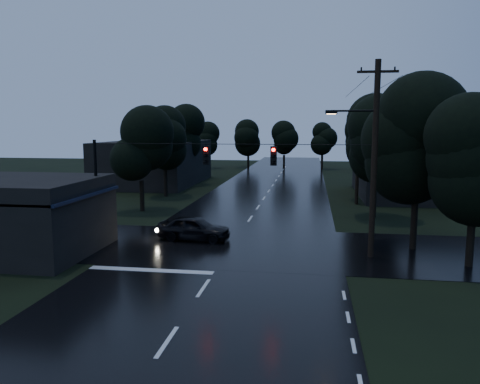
# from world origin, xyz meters

# --- Properties ---
(ground) EXTENTS (160.00, 160.00, 0.00)m
(ground) POSITION_xyz_m (0.00, 0.00, 0.00)
(ground) COLOR black
(ground) RESTS_ON ground
(main_road) EXTENTS (12.00, 120.00, 0.02)m
(main_road) POSITION_xyz_m (0.00, 30.00, 0.00)
(main_road) COLOR black
(main_road) RESTS_ON ground
(cross_street) EXTENTS (60.00, 9.00, 0.02)m
(cross_street) POSITION_xyz_m (0.00, 12.00, 0.00)
(cross_street) COLOR black
(cross_street) RESTS_ON ground
(building_far_right) EXTENTS (10.00, 14.00, 4.40)m
(building_far_right) POSITION_xyz_m (14.00, 34.00, 2.20)
(building_far_right) COLOR black
(building_far_right) RESTS_ON ground
(building_far_left) EXTENTS (10.00, 16.00, 5.00)m
(building_far_left) POSITION_xyz_m (-14.00, 40.00, 2.50)
(building_far_left) COLOR black
(building_far_left) RESTS_ON ground
(utility_pole_main) EXTENTS (3.50, 0.30, 10.00)m
(utility_pole_main) POSITION_xyz_m (7.41, 11.00, 5.26)
(utility_pole_main) COLOR black
(utility_pole_main) RESTS_ON ground
(utility_pole_far) EXTENTS (2.00, 0.30, 7.50)m
(utility_pole_far) POSITION_xyz_m (8.30, 28.00, 3.88)
(utility_pole_far) COLOR black
(utility_pole_far) RESTS_ON ground
(anchor_pole_left) EXTENTS (0.18, 0.18, 6.00)m
(anchor_pole_left) POSITION_xyz_m (-7.50, 11.00, 3.00)
(anchor_pole_left) COLOR black
(anchor_pole_left) RESTS_ON ground
(span_signals) EXTENTS (15.00, 0.37, 1.12)m
(span_signals) POSITION_xyz_m (0.56, 10.99, 5.24)
(span_signals) COLOR black
(span_signals) RESTS_ON ground
(tree_corner_near) EXTENTS (4.48, 4.48, 9.44)m
(tree_corner_near) POSITION_xyz_m (10.00, 13.00, 5.99)
(tree_corner_near) COLOR black
(tree_corner_near) RESTS_ON ground
(tree_corner_far) EXTENTS (3.92, 3.92, 8.26)m
(tree_corner_far) POSITION_xyz_m (12.00, 10.00, 5.24)
(tree_corner_far) COLOR black
(tree_corner_far) RESTS_ON ground
(tree_left_a) EXTENTS (3.92, 3.92, 8.26)m
(tree_left_a) POSITION_xyz_m (-9.00, 22.00, 5.24)
(tree_left_a) COLOR black
(tree_left_a) RESTS_ON ground
(tree_left_b) EXTENTS (4.20, 4.20, 8.85)m
(tree_left_b) POSITION_xyz_m (-9.60, 30.00, 5.62)
(tree_left_b) COLOR black
(tree_left_b) RESTS_ON ground
(tree_left_c) EXTENTS (4.48, 4.48, 9.44)m
(tree_left_c) POSITION_xyz_m (-10.20, 40.00, 5.99)
(tree_left_c) COLOR black
(tree_left_c) RESTS_ON ground
(tree_right_a) EXTENTS (4.20, 4.20, 8.85)m
(tree_right_a) POSITION_xyz_m (9.00, 22.00, 5.62)
(tree_right_a) COLOR black
(tree_right_a) RESTS_ON ground
(tree_right_b) EXTENTS (4.48, 4.48, 9.44)m
(tree_right_b) POSITION_xyz_m (9.60, 30.00, 5.99)
(tree_right_b) COLOR black
(tree_right_b) RESTS_ON ground
(tree_right_c) EXTENTS (4.76, 4.76, 10.03)m
(tree_right_c) POSITION_xyz_m (10.20, 40.00, 6.37)
(tree_right_c) COLOR black
(tree_right_c) RESTS_ON ground
(car) EXTENTS (4.42, 2.07, 1.46)m
(car) POSITION_xyz_m (-2.46, 13.13, 0.73)
(car) COLOR black
(car) RESTS_ON ground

